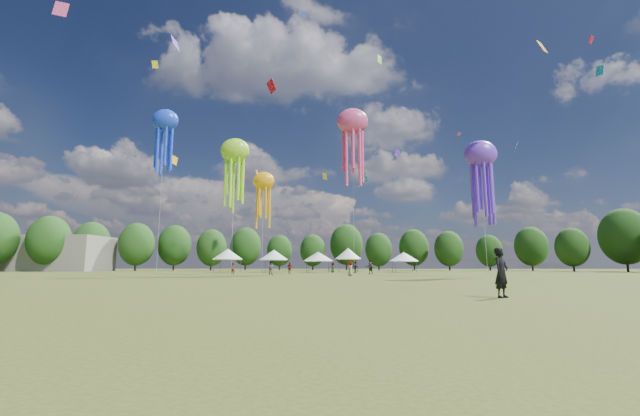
{
  "coord_description": "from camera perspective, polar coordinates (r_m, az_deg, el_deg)",
  "views": [
    {
      "loc": [
        2.5,
        -17.9,
        1.2
      ],
      "look_at": [
        1.0,
        15.0,
        6.0
      ],
      "focal_mm": 22.34,
      "sensor_mm": 36.0,
      "label": 1
    }
  ],
  "objects": [
    {
      "name": "spectators_far",
      "position": [
        63.81,
        3.21,
        -8.55
      ],
      "size": [
        21.1,
        25.59,
        1.92
      ],
      "color": "gray",
      "rests_on": "ground"
    },
    {
      "name": "show_kites",
      "position": [
        56.67,
        -2.53,
        8.56
      ],
      "size": [
        45.34,
        19.48,
        25.78
      ],
      "color": "#9FF027",
      "rests_on": "ground"
    },
    {
      "name": "spectator_near",
      "position": [
        54.51,
        -7.12,
        -8.56
      ],
      "size": [
        0.99,
        0.85,
        1.77
      ],
      "primitive_type": "imported",
      "rotation": [
        0.0,
        0.0,
        2.9
      ],
      "color": "gray",
      "rests_on": "ground"
    },
    {
      "name": "observer_main",
      "position": [
        16.9,
        24.55,
        -8.38
      ],
      "size": [
        0.83,
        0.8,
        1.91
      ],
      "primitive_type": "imported",
      "rotation": [
        0.0,
        0.0,
        0.71
      ],
      "color": "black",
      "rests_on": "ground"
    },
    {
      "name": "festival_tents",
      "position": [
        74.66,
        -1.8,
        -6.77
      ],
      "size": [
        38.4,
        9.45,
        4.45
      ],
      "color": "#47474C",
      "rests_on": "ground"
    },
    {
      "name": "ground",
      "position": [
        18.11,
        -5.44,
        -12.06
      ],
      "size": [
        300.0,
        300.0,
        0.0
      ],
      "primitive_type": "plane",
      "color": "#384416",
      "rests_on": "ground"
    },
    {
      "name": "hangar",
      "position": [
        116.79,
        -37.2,
        -5.24
      ],
      "size": [
        40.0,
        12.0,
        8.0
      ],
      "primitive_type": "cube",
      "color": "gray",
      "rests_on": "ground"
    },
    {
      "name": "treeline",
      "position": [
        80.84,
        -1.91,
        -4.5
      ],
      "size": [
        201.57,
        95.24,
        13.43
      ],
      "color": "#38281C",
      "rests_on": "ground"
    },
    {
      "name": "small_kites",
      "position": [
        68.4,
        -0.23,
        18.91
      ],
      "size": [
        77.24,
        59.77,
        44.68
      ],
      "color": "#9FF027",
      "rests_on": "ground"
    }
  ]
}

